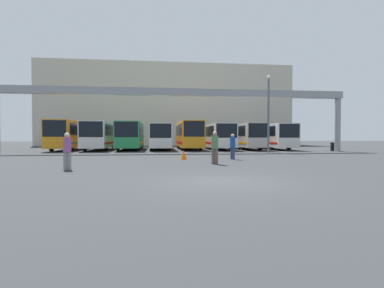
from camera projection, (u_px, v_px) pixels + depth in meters
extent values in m
plane|color=#2D3033|center=(221.00, 182.00, 10.33)|extent=(200.00, 200.00, 0.00)
cube|color=#B7B2A3|center=(168.00, 107.00, 58.01)|extent=(45.16, 12.00, 14.63)
cylinder|color=gray|center=(338.00, 125.00, 31.68)|extent=(0.60, 0.60, 5.61)
cube|color=gray|center=(179.00, 92.00, 29.58)|extent=(34.40, 0.80, 0.70)
cube|color=orange|center=(70.00, 134.00, 35.13)|extent=(2.49, 10.81, 2.97)
cube|color=black|center=(54.00, 128.00, 29.77)|extent=(2.29, 0.06, 1.66)
cube|color=black|center=(70.00, 130.00, 35.12)|extent=(2.52, 9.19, 1.25)
cube|color=#268C4C|center=(70.00, 143.00, 35.15)|extent=(2.52, 10.27, 0.24)
cylinder|color=black|center=(51.00, 147.00, 32.03)|extent=(0.28, 0.91, 0.91)
cylinder|color=black|center=(72.00, 147.00, 32.29)|extent=(0.28, 0.91, 0.91)
cylinder|color=black|center=(68.00, 145.00, 38.04)|extent=(0.28, 0.91, 0.91)
cylinder|color=black|center=(86.00, 145.00, 38.30)|extent=(0.28, 0.91, 0.91)
cube|color=silver|center=(100.00, 135.00, 35.41)|extent=(2.58, 10.54, 2.87)
cube|color=black|center=(91.00, 129.00, 30.19)|extent=(2.38, 0.06, 1.61)
cube|color=black|center=(100.00, 130.00, 35.40)|extent=(2.61, 8.96, 1.21)
cube|color=red|center=(100.00, 143.00, 35.43)|extent=(2.61, 10.01, 0.24)
cylinder|color=black|center=(85.00, 146.00, 32.38)|extent=(0.28, 1.04, 1.04)
cylinder|color=black|center=(106.00, 146.00, 32.65)|extent=(0.28, 1.04, 1.04)
cylinder|color=black|center=(96.00, 145.00, 38.24)|extent=(0.28, 1.04, 1.04)
cylinder|color=black|center=(114.00, 145.00, 38.51)|extent=(0.28, 1.04, 1.04)
cube|color=#268C4C|center=(131.00, 135.00, 36.31)|extent=(2.60, 11.51, 2.86)
cube|color=black|center=(126.00, 129.00, 30.61)|extent=(2.39, 0.06, 1.60)
cube|color=black|center=(131.00, 131.00, 36.30)|extent=(2.63, 9.78, 1.20)
cube|color=orange|center=(131.00, 142.00, 36.34)|extent=(2.63, 10.93, 0.24)
cylinder|color=black|center=(118.00, 146.00, 33.01)|extent=(0.28, 1.06, 1.06)
cylinder|color=black|center=(139.00, 146.00, 33.28)|extent=(0.28, 1.06, 1.06)
cylinder|color=black|center=(124.00, 145.00, 39.41)|extent=(0.28, 1.06, 1.06)
cylinder|color=black|center=(142.00, 145.00, 39.68)|extent=(0.28, 1.06, 1.06)
cube|color=silver|center=(160.00, 136.00, 36.96)|extent=(2.42, 11.96, 2.69)
cube|color=black|center=(161.00, 131.00, 31.03)|extent=(2.23, 0.06, 1.51)
cube|color=black|center=(160.00, 132.00, 36.95)|extent=(2.45, 10.17, 1.13)
cube|color=red|center=(160.00, 143.00, 36.98)|extent=(2.45, 11.36, 0.24)
cylinder|color=black|center=(151.00, 146.00, 33.54)|extent=(0.28, 1.09, 1.09)
cylinder|color=black|center=(170.00, 146.00, 33.79)|extent=(0.28, 1.09, 1.09)
cylinder|color=black|center=(152.00, 144.00, 40.19)|extent=(0.28, 1.09, 1.09)
cylinder|color=black|center=(167.00, 144.00, 40.44)|extent=(0.28, 1.09, 1.09)
cube|color=orange|center=(188.00, 134.00, 36.93)|extent=(2.42, 11.07, 2.99)
cube|color=black|center=(194.00, 129.00, 31.45)|extent=(2.23, 0.06, 1.67)
cube|color=black|center=(188.00, 130.00, 36.92)|extent=(2.45, 9.41, 1.25)
cube|color=red|center=(188.00, 142.00, 36.96)|extent=(2.45, 10.52, 0.24)
cylinder|color=black|center=(182.00, 147.00, 33.77)|extent=(0.28, 0.90, 0.90)
cylinder|color=black|center=(201.00, 147.00, 34.02)|extent=(0.28, 0.90, 0.90)
cylinder|color=black|center=(178.00, 145.00, 39.92)|extent=(0.28, 0.90, 0.90)
cylinder|color=black|center=(194.00, 145.00, 40.17)|extent=(0.28, 0.90, 0.90)
cube|color=silver|center=(216.00, 136.00, 37.52)|extent=(2.48, 11.41, 2.73)
cube|color=black|center=(227.00, 131.00, 31.87)|extent=(2.28, 0.06, 1.53)
cube|color=black|center=(216.00, 132.00, 37.51)|extent=(2.51, 9.69, 1.15)
cube|color=red|center=(216.00, 142.00, 37.55)|extent=(2.51, 10.83, 0.24)
cylinder|color=black|center=(212.00, 146.00, 34.26)|extent=(0.28, 0.97, 0.97)
cylinder|color=black|center=(231.00, 146.00, 34.51)|extent=(0.28, 0.97, 0.97)
cylinder|color=black|center=(204.00, 145.00, 40.59)|extent=(0.28, 0.97, 0.97)
cylinder|color=black|center=(219.00, 145.00, 40.85)|extent=(0.28, 0.97, 0.97)
cube|color=beige|center=(243.00, 135.00, 37.86)|extent=(2.44, 11.23, 2.77)
cube|color=black|center=(259.00, 130.00, 32.29)|extent=(2.25, 0.06, 1.55)
cube|color=black|center=(243.00, 131.00, 37.84)|extent=(2.47, 9.54, 1.16)
cube|color=orange|center=(243.00, 142.00, 37.88)|extent=(2.47, 10.67, 0.24)
cylinder|color=black|center=(242.00, 146.00, 34.64)|extent=(0.28, 0.95, 0.95)
cylinder|color=black|center=(260.00, 146.00, 34.89)|extent=(0.28, 0.95, 0.95)
cylinder|color=black|center=(229.00, 145.00, 40.88)|extent=(0.28, 0.95, 0.95)
cylinder|color=black|center=(244.00, 145.00, 41.13)|extent=(0.28, 0.95, 0.95)
cube|color=silver|center=(270.00, 136.00, 38.48)|extent=(2.52, 11.64, 2.74)
cube|color=black|center=(290.00, 131.00, 32.71)|extent=(2.32, 0.06, 1.53)
cube|color=black|center=(270.00, 132.00, 38.47)|extent=(2.55, 9.89, 1.15)
cube|color=red|center=(269.00, 142.00, 38.50)|extent=(2.55, 11.06, 0.24)
cylinder|color=black|center=(271.00, 145.00, 35.14)|extent=(0.28, 1.07, 1.07)
cylinder|color=black|center=(289.00, 145.00, 35.41)|extent=(0.28, 1.07, 1.07)
cylinder|color=black|center=(253.00, 144.00, 41.61)|extent=(0.28, 1.07, 1.07)
cylinder|color=black|center=(268.00, 144.00, 41.88)|extent=(0.28, 1.07, 1.07)
cylinder|color=brown|center=(213.00, 156.00, 16.96)|extent=(0.20, 0.20, 0.89)
cylinder|color=brown|center=(216.00, 156.00, 16.89)|extent=(0.20, 0.20, 0.89)
cylinder|color=#4C724C|center=(215.00, 142.00, 16.90)|extent=(0.39, 0.39, 0.74)
sphere|color=tan|center=(215.00, 133.00, 16.89)|extent=(0.24, 0.24, 0.24)
cylinder|color=gray|center=(65.00, 161.00, 14.02)|extent=(0.19, 0.19, 0.83)
cylinder|color=gray|center=(69.00, 161.00, 14.06)|extent=(0.19, 0.19, 0.83)
cylinder|color=#8C4C8C|center=(67.00, 145.00, 14.02)|extent=(0.36, 0.36, 0.69)
sphere|color=beige|center=(67.00, 135.00, 14.01)|extent=(0.22, 0.22, 0.22)
cylinder|color=navy|center=(233.00, 153.00, 20.47)|extent=(0.19, 0.19, 0.84)
cylinder|color=navy|center=(232.00, 153.00, 20.61)|extent=(0.19, 0.19, 0.84)
cylinder|color=navy|center=(233.00, 142.00, 20.52)|extent=(0.37, 0.37, 0.70)
sphere|color=beige|center=(233.00, 135.00, 20.51)|extent=(0.23, 0.23, 0.23)
cone|color=orange|center=(183.00, 155.00, 20.36)|extent=(0.48, 0.48, 0.63)
torus|color=black|center=(335.00, 150.00, 32.64)|extent=(1.04, 1.04, 0.24)
torus|color=black|center=(335.00, 148.00, 32.63)|extent=(1.04, 1.04, 0.24)
torus|color=black|center=(335.00, 146.00, 32.63)|extent=(1.04, 1.04, 0.24)
torus|color=black|center=(335.00, 143.00, 32.62)|extent=(1.04, 1.04, 0.24)
cylinder|color=#595B60|center=(268.00, 116.00, 29.46)|extent=(0.20, 0.20, 7.26)
sphere|color=beige|center=(269.00, 77.00, 29.37)|extent=(0.36, 0.36, 0.36)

